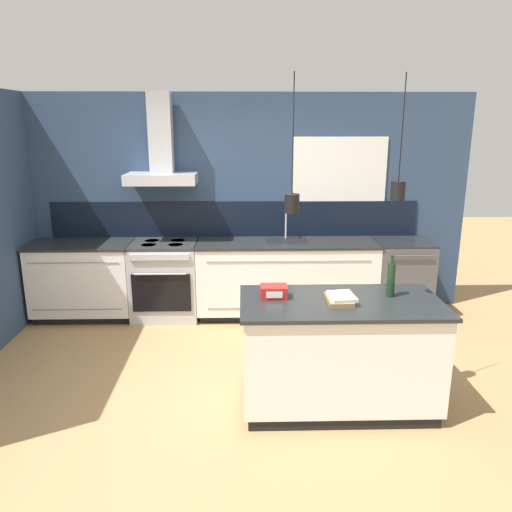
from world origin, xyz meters
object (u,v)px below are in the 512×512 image
(oven_range, at_px, (165,280))
(dishwasher, at_px, (400,278))
(book_stack, at_px, (340,298))
(red_supply_box, at_px, (274,292))
(bottle_on_island, at_px, (391,279))

(oven_range, relative_size, dishwasher, 1.00)
(oven_range, xyz_separation_m, book_stack, (1.68, -2.03, 0.48))
(oven_range, distance_m, book_stack, 2.67)
(red_supply_box, bearing_deg, book_stack, -13.18)
(oven_range, xyz_separation_m, dishwasher, (2.81, 0.00, 0.00))
(dishwasher, height_order, bottle_on_island, bottle_on_island)
(dishwasher, distance_m, book_stack, 2.38)
(bottle_on_island, distance_m, red_supply_box, 0.94)
(dishwasher, bearing_deg, oven_range, -179.91)
(oven_range, distance_m, bottle_on_island, 2.90)
(red_supply_box, bearing_deg, dishwasher, 49.33)
(book_stack, distance_m, red_supply_box, 0.52)
(dishwasher, height_order, book_stack, book_stack)
(oven_range, relative_size, red_supply_box, 4.31)
(oven_range, bearing_deg, book_stack, -50.39)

